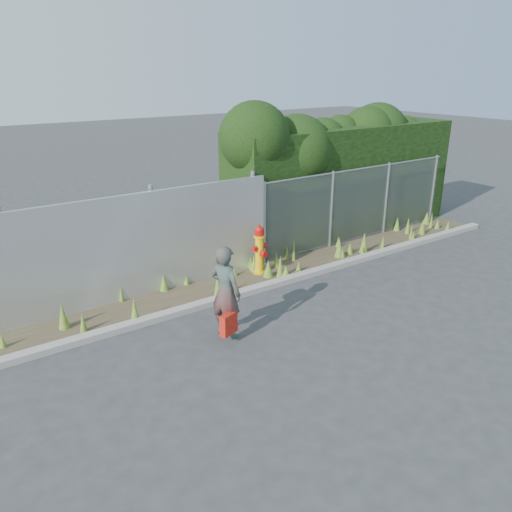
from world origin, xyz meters
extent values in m
plane|color=#323234|center=(0.00, 0.00, 0.00)|extent=(80.00, 80.00, 0.00)
cube|color=gray|center=(0.00, 1.80, 0.06)|extent=(16.00, 0.22, 0.12)
cube|color=#413725|center=(0.00, 2.40, 0.01)|extent=(16.00, 1.20, 0.01)
cone|color=#4A6E21|center=(-2.68, 1.95, 0.25)|extent=(0.18, 0.18, 0.50)
cone|color=#4A6E21|center=(0.65, 3.01, 0.27)|extent=(0.22, 0.22, 0.53)
cone|color=#4A6E21|center=(6.77, 2.47, 0.25)|extent=(0.11, 0.11, 0.50)
cone|color=#4A6E21|center=(3.51, 2.08, 0.10)|extent=(0.10, 0.10, 0.21)
cone|color=#4A6E21|center=(-4.90, 2.37, 0.13)|extent=(0.13, 0.13, 0.26)
cone|color=#4A6E21|center=(0.57, 2.73, 0.21)|extent=(0.18, 0.18, 0.42)
cone|color=#4A6E21|center=(0.03, 2.75, 0.12)|extent=(0.17, 0.17, 0.24)
cone|color=#4A6E21|center=(1.16, 2.64, 0.19)|extent=(0.14, 0.14, 0.39)
cone|color=#4A6E21|center=(0.87, 2.12, 0.26)|extent=(0.17, 0.17, 0.52)
cone|color=#4A6E21|center=(-2.58, 2.95, 0.16)|extent=(0.10, 0.10, 0.33)
cone|color=#4A6E21|center=(0.63, 2.84, 0.13)|extent=(0.21, 0.21, 0.26)
cone|color=#4A6E21|center=(-0.42, 2.99, 0.19)|extent=(0.09, 0.09, 0.38)
cone|color=#4A6E21|center=(2.86, 2.28, 0.24)|extent=(0.23, 0.23, 0.48)
cone|color=#4A6E21|center=(3.25, 2.28, 0.15)|extent=(0.18, 0.18, 0.31)
cone|color=#4A6E21|center=(0.94, 1.99, 0.15)|extent=(0.20, 0.20, 0.30)
cone|color=#4A6E21|center=(-1.10, 2.93, 0.11)|extent=(0.13, 0.13, 0.22)
cone|color=#4A6E21|center=(1.77, 2.75, 0.26)|extent=(0.10, 0.10, 0.53)
cone|color=#4A6E21|center=(-3.86, 2.46, 0.26)|extent=(0.21, 0.21, 0.51)
cone|color=#4A6E21|center=(6.96, 2.03, 0.15)|extent=(0.15, 0.15, 0.31)
cone|color=#4A6E21|center=(2.91, 2.21, 0.11)|extent=(0.16, 0.16, 0.23)
cone|color=#4A6E21|center=(0.65, 2.27, 0.21)|extent=(0.23, 0.23, 0.41)
cone|color=#4A6E21|center=(5.80, 2.53, 0.25)|extent=(0.14, 0.14, 0.50)
cone|color=#4A6E21|center=(6.11, 2.27, 0.22)|extent=(0.21, 0.21, 0.43)
cone|color=#4A6E21|center=(7.06, 2.85, 0.19)|extent=(0.22, 0.22, 0.38)
cone|color=#4A6E21|center=(5.47, 2.14, 0.22)|extent=(0.11, 0.11, 0.44)
cone|color=#4A6E21|center=(-1.63, 2.95, 0.18)|extent=(0.20, 0.20, 0.36)
cone|color=#4A6E21|center=(1.69, 2.91, 0.18)|extent=(0.09, 0.09, 0.35)
cone|color=#4A6E21|center=(6.93, 2.36, 0.14)|extent=(0.17, 0.17, 0.28)
cone|color=#4A6E21|center=(-0.70, 2.04, 0.18)|extent=(0.08, 0.08, 0.36)
cone|color=#4A6E21|center=(3.38, 2.85, 0.15)|extent=(0.16, 0.16, 0.29)
cone|color=#4A6E21|center=(3.61, 2.16, 0.27)|extent=(0.22, 0.22, 0.55)
cone|color=#4A6E21|center=(4.26, 2.09, 0.18)|extent=(0.13, 0.13, 0.36)
cone|color=#4A6E21|center=(5.77, 2.90, 0.20)|extent=(0.19, 0.19, 0.41)
cone|color=#4A6E21|center=(-0.84, 2.01, 0.27)|extent=(0.18, 0.18, 0.54)
cone|color=#4A6E21|center=(1.42, 2.12, 0.13)|extent=(0.14, 0.14, 0.26)
cone|color=#4A6E21|center=(-3.60, 2.14, 0.19)|extent=(0.14, 0.14, 0.37)
cone|color=#4A6E21|center=(5.46, 2.06, 0.14)|extent=(0.11, 0.11, 0.28)
cube|color=#AEB0B6|center=(-3.25, 3.00, 1.10)|extent=(8.50, 0.08, 2.20)
cylinder|color=gray|center=(-4.50, 3.12, 1.15)|extent=(0.10, 0.10, 2.30)
cylinder|color=gray|center=(-1.70, 3.12, 1.15)|extent=(0.10, 0.10, 2.30)
cylinder|color=gray|center=(0.80, 3.12, 1.15)|extent=(0.10, 0.10, 2.30)
cube|color=gray|center=(4.25, 3.00, 1.00)|extent=(6.50, 0.03, 2.00)
cylinder|color=gray|center=(4.25, 3.00, 2.00)|extent=(6.50, 0.04, 0.04)
cylinder|color=gray|center=(1.05, 3.00, 1.02)|extent=(0.07, 0.07, 2.05)
cylinder|color=gray|center=(3.20, 3.00, 1.02)|extent=(0.07, 0.07, 2.05)
cylinder|color=gray|center=(5.30, 3.00, 1.02)|extent=(0.07, 0.07, 2.05)
cylinder|color=gray|center=(7.40, 3.00, 1.02)|extent=(0.07, 0.07, 2.05)
cube|color=black|center=(4.55, 4.00, 1.50)|extent=(7.30, 1.60, 3.00)
sphere|color=black|center=(1.42, 3.94, 2.92)|extent=(1.75, 1.75, 1.75)
sphere|color=black|center=(1.97, 3.98, 2.52)|extent=(1.26, 1.26, 1.26)
sphere|color=black|center=(2.76, 3.95, 2.47)|extent=(1.88, 1.88, 1.88)
sphere|color=black|center=(3.75, 4.08, 2.60)|extent=(1.32, 1.32, 1.32)
sphere|color=black|center=(4.61, 4.29, 2.70)|extent=(1.14, 1.14, 1.14)
sphere|color=black|center=(5.46, 4.07, 2.69)|extent=(1.58, 1.58, 1.58)
sphere|color=black|center=(6.01, 4.17, 2.66)|extent=(1.80, 1.80, 1.80)
sphere|color=black|center=(6.99, 4.05, 2.54)|extent=(1.22, 1.22, 1.22)
cylinder|color=#E5B60C|center=(0.61, 2.58, 0.03)|extent=(0.29, 0.29, 0.06)
cylinder|color=#E5B60C|center=(0.61, 2.58, 0.45)|extent=(0.19, 0.19, 0.89)
cylinder|color=#E5B60C|center=(0.61, 2.58, 0.91)|extent=(0.25, 0.25, 0.05)
cylinder|color=#B20F0A|center=(0.61, 2.58, 0.99)|extent=(0.22, 0.22, 0.10)
sphere|color=#B20F0A|center=(0.61, 2.58, 1.06)|extent=(0.20, 0.20, 0.20)
cylinder|color=#B20F0A|center=(0.61, 2.58, 1.17)|extent=(0.05, 0.05, 0.05)
cylinder|color=#B20F0A|center=(0.46, 2.58, 0.65)|extent=(0.10, 0.12, 0.12)
cylinder|color=#B20F0A|center=(0.76, 2.58, 0.65)|extent=(0.10, 0.12, 0.12)
cylinder|color=#B20F0A|center=(0.61, 2.43, 0.52)|extent=(0.16, 0.13, 0.16)
imported|color=#0F6156|center=(-1.51, 0.58, 0.85)|extent=(0.58, 0.72, 1.69)
cube|color=#9F0915|center=(-1.62, 0.33, 0.37)|extent=(0.35, 0.13, 0.39)
cylinder|color=#9F0915|center=(-1.62, 0.33, 0.63)|extent=(0.17, 0.01, 0.01)
cube|color=black|center=(-1.39, 0.81, 1.11)|extent=(0.25, 0.11, 0.19)
camera|label=1|loc=(-5.58, -6.21, 4.52)|focal=35.00mm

